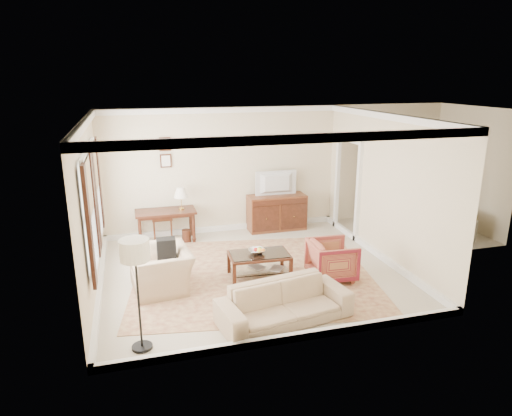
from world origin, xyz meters
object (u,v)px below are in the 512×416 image
sideboard (277,212)px  striped_armchair (332,258)px  coffee_table (259,259)px  club_armchair (161,263)px  tv (277,176)px  sofa (284,297)px  writing_desk (166,215)px

sideboard → striped_armchair: bearing=-88.0°
coffee_table → club_armchair: (-1.76, -0.01, 0.13)m
club_armchair → tv: bearing=124.1°
sideboard → coffee_table: bearing=-114.7°
club_armchair → sofa: 2.33m
sideboard → club_armchair: bearing=-139.3°
tv → club_armchair: 3.91m
striped_armchair → writing_desk: bearing=47.6°
writing_desk → sideboard: 2.63m
coffee_table → striped_armchair: bearing=-18.8°
writing_desk → sideboard: bearing=2.9°
sideboard → coffee_table: size_ratio=1.22×
sofa → striped_armchair: bearing=31.9°
sideboard → striped_armchair: (0.10, -2.92, -0.02)m
striped_armchair → club_armchair: bearing=85.3°
coffee_table → sofa: size_ratio=0.56×
writing_desk → striped_armchair: bearing=-45.7°
tv → sideboard: bearing=-90.0°
striped_armchair → sofa: size_ratio=0.40×
tv → sofa: 4.36m
tv → striped_armchair: 3.05m
sideboard → coffee_table: (-1.15, -2.50, -0.07)m
tv → sofa: bearing=73.4°
writing_desk → striped_armchair: size_ratio=1.64×
writing_desk → tv: 2.72m
sofa → sideboard: bearing=63.5°
coffee_table → club_armchair: bearing=-179.8°
striped_armchair → club_armchair: size_ratio=0.72×
sideboard → striped_armchair: 2.92m
sideboard → tv: bearing=-90.0°
sofa → club_armchair: bearing=126.7°
tv → writing_desk: bearing=2.5°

